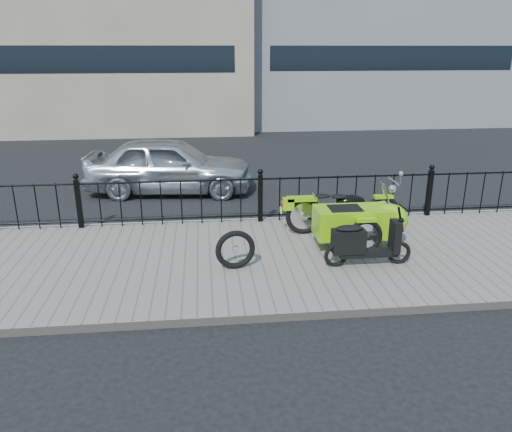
{
  "coord_description": "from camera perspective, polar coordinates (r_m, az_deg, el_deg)",
  "views": [
    {
      "loc": [
        -1.1,
        -8.12,
        3.45
      ],
      "look_at": [
        -0.24,
        -0.1,
        0.71
      ],
      "focal_mm": 35.0,
      "sensor_mm": 36.0,
      "label": 1
    }
  ],
  "objects": [
    {
      "name": "curb",
      "position": [
        10.2,
        0.39,
        -0.62
      ],
      "size": [
        30.0,
        0.1,
        0.12
      ],
      "primitive_type": "cube",
      "color": "gray",
      "rests_on": "ground"
    },
    {
      "name": "sidewalk",
      "position": [
        8.41,
        1.91,
        -4.99
      ],
      "size": [
        30.0,
        3.8,
        0.12
      ],
      "primitive_type": "cube",
      "color": "slate",
      "rests_on": "ground"
    },
    {
      "name": "spare_tire",
      "position": [
        7.82,
        -2.37,
        -3.87
      ],
      "size": [
        0.65,
        0.18,
        0.64
      ],
      "primitive_type": "torus",
      "rotation": [
        1.57,
        0.0,
        0.14
      ],
      "color": "black",
      "rests_on": "sidewalk"
    },
    {
      "name": "iron_fence",
      "position": [
        9.91,
        0.49,
        1.99
      ],
      "size": [
        14.11,
        0.11,
        1.08
      ],
      "color": "black",
      "rests_on": "sidewalk"
    },
    {
      "name": "scooter",
      "position": [
        8.08,
        12.08,
        -3.09
      ],
      "size": [
        1.43,
        0.42,
        0.97
      ],
      "color": "black",
      "rests_on": "sidewalk"
    },
    {
      "name": "ground",
      "position": [
        8.89,
        1.45,
        -4.05
      ],
      "size": [
        120.0,
        120.0,
        0.0
      ],
      "primitive_type": "plane",
      "color": "black",
      "rests_on": "ground"
    },
    {
      "name": "sedan_car",
      "position": [
        12.49,
        -9.88,
        5.74
      ],
      "size": [
        4.19,
        2.01,
        1.38
      ],
      "primitive_type": "imported",
      "rotation": [
        0.0,
        0.0,
        1.48
      ],
      "color": "silver",
      "rests_on": "ground"
    },
    {
      "name": "motorcycle_sidecar",
      "position": [
        8.93,
        11.82,
        -0.29
      ],
      "size": [
        2.28,
        1.48,
        0.98
      ],
      "color": "black",
      "rests_on": "sidewalk"
    }
  ]
}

